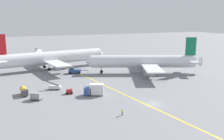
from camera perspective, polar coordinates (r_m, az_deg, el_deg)
ground_plane at (r=68.33m, az=9.59°, el=-7.75°), size 600.00×600.00×0.00m
taxiway_stripe at (r=74.86m, az=3.29°, el=-5.86°), size 12.07×119.49×0.01m
airliner_at_gate_left at (r=116.78m, az=-13.60°, el=2.78°), size 53.50×40.90×16.63m
airliner_being_pushed at (r=105.11m, az=7.38°, el=1.93°), size 46.55×38.47×15.23m
pushback_tug at (r=105.63m, az=-8.71°, el=-0.11°), size 8.25×4.61×2.93m
gse_container_dolly_flat at (r=73.53m, az=-17.16°, el=-5.75°), size 3.88×3.65×2.15m
gse_fuel_bowser_stubby at (r=79.14m, az=-19.72°, el=-4.57°), size 2.19×4.98×2.40m
gse_gpu_cart_small at (r=77.09m, az=-9.87°, el=-4.89°), size 2.47×2.14×1.90m
gse_catering_truck_tall at (r=74.48m, az=-4.16°, el=-4.56°), size 6.31×4.63×3.50m
gse_belt_loader_portside at (r=82.78m, az=-13.13°, el=-3.85°), size 5.03×3.14×3.02m
ground_crew_marshaller_foreground at (r=59.55m, az=2.39°, el=-9.67°), size 0.36×0.50×1.66m
jet_bridge at (r=142.02m, az=-16.80°, el=3.87°), size 7.58×20.76×6.32m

